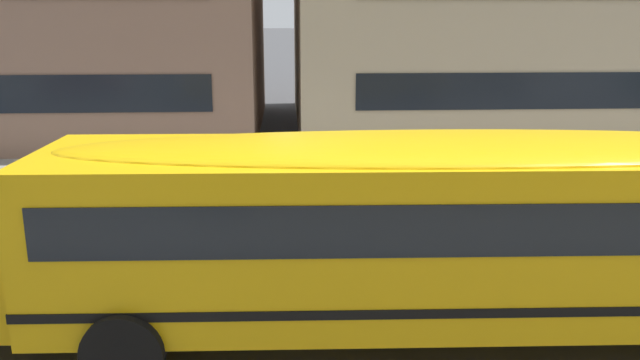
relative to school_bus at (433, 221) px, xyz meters
The scene contains 4 objects.
ground_plane 4.26m from the school_bus, 156.47° to the left, with size 400.00×400.00×0.00m, color #424244.
sidewalk_far 10.65m from the school_bus, 110.09° to the left, with size 120.00×3.00×0.01m, color gray.
lane_centreline 4.26m from the school_bus, 156.47° to the left, with size 110.00×0.16×0.01m, color silver.
school_bus is the anchor object (origin of this frame).
Camera 1 is at (1.76, -9.32, 4.15)m, focal length 36.30 mm.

